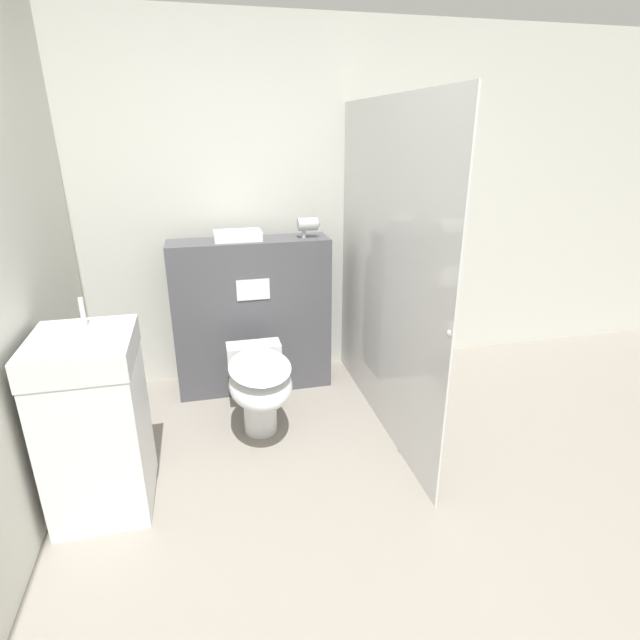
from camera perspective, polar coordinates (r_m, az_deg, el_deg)
The scene contains 8 objects.
ground_plane at distance 2.38m, azimuth 5.77°, elevation -28.01°, with size 12.00×12.00×0.00m, color gray.
wall_back at distance 3.69m, azimuth -4.61°, elevation 12.53°, with size 8.00×0.06×2.50m.
partition_panel at distance 3.57m, azimuth -7.72°, elevation 0.45°, with size 1.09×0.30×1.10m.
shower_glass at distance 3.00m, azimuth 7.36°, elevation 5.21°, with size 0.04×1.75×1.96m.
toilet at distance 3.05m, azimuth -6.92°, elevation -7.28°, with size 0.37×0.67×0.51m.
sink_vanity at distance 2.68m, azimuth -24.26°, elevation -10.75°, with size 0.45×0.50×1.06m.
hair_drier at distance 3.43m, azimuth -1.29°, elevation 10.86°, with size 0.16×0.09×0.14m.
folded_towel at distance 3.41m, azimuth -9.39°, elevation 9.50°, with size 0.31×0.20×0.06m.
Camera 1 is at (-0.57, -1.46, 1.79)m, focal length 28.00 mm.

